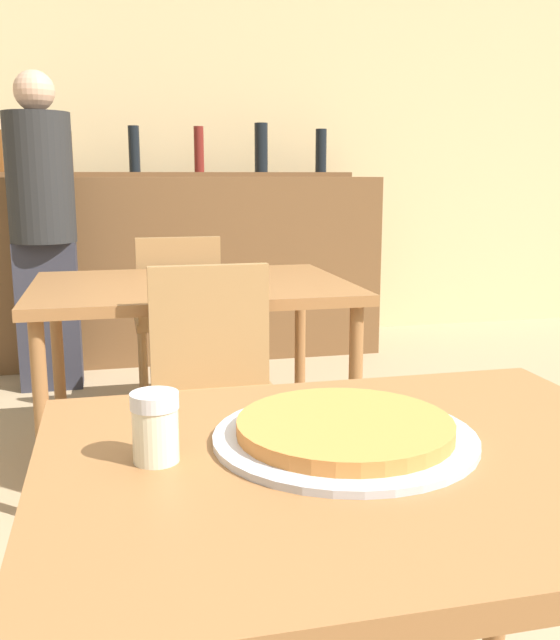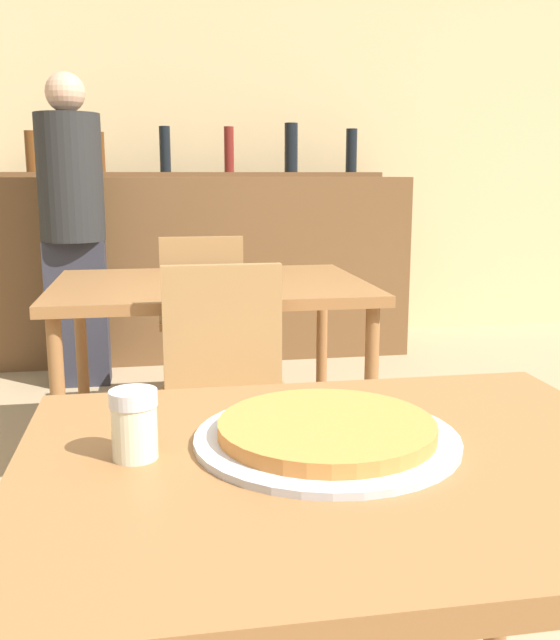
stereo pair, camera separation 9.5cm
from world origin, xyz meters
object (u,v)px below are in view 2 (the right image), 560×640
object	(u,v)px
chair_far_side_front	(227,383)
pizza_tray	(327,432)
chair_far_side_back	(201,310)
person_standing	(73,221)
cheese_shaker	(134,424)

from	to	relation	value
chair_far_side_front	pizza_tray	xyz separation A→B (m)	(0.06, -1.07, 0.23)
chair_far_side_front	chair_far_side_back	world-z (taller)	same
pizza_tray	person_standing	world-z (taller)	person_standing
chair_far_side_back	person_standing	world-z (taller)	person_standing
chair_far_side_back	chair_far_side_front	bearing A→B (deg)	90.00
pizza_tray	person_standing	bearing A→B (deg)	103.39
person_standing	cheese_shaker	bearing A→B (deg)	-82.29
pizza_tray	cheese_shaker	bearing A→B (deg)	-177.52
chair_far_side_back	pizza_tray	size ratio (longest dim) A/B	2.05
chair_far_side_front	person_standing	world-z (taller)	person_standing
cheese_shaker	person_standing	bearing A→B (deg)	97.71
chair_far_side_back	person_standing	size ratio (longest dim) A/B	0.52
pizza_tray	cheese_shaker	xyz separation A→B (m)	(-0.30, -0.01, 0.04)
chair_far_side_front	cheese_shaker	bearing A→B (deg)	-102.51
chair_far_side_front	chair_far_side_back	bearing A→B (deg)	90.00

